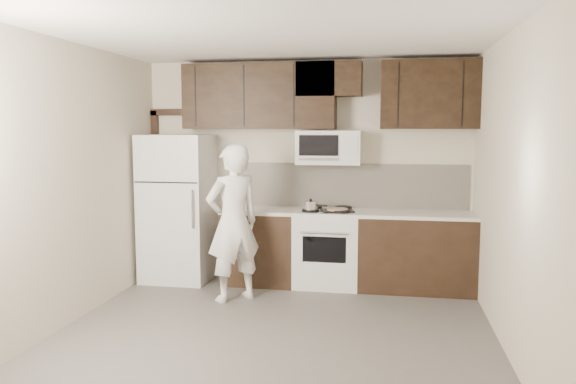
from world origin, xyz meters
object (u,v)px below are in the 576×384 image
(microwave, at_px, (329,147))
(stove, at_px, (327,247))
(refrigerator, at_px, (178,208))
(person, at_px, (233,223))

(microwave, bearing_deg, stove, -89.90)
(microwave, relative_size, refrigerator, 0.42)
(stove, distance_m, refrigerator, 1.90)
(microwave, bearing_deg, person, -136.98)
(refrigerator, bearing_deg, stove, 1.51)
(microwave, xyz_separation_m, person, (-0.94, -0.88, -0.79))
(stove, distance_m, microwave, 1.20)
(stove, height_order, refrigerator, refrigerator)
(microwave, xyz_separation_m, refrigerator, (-1.85, -0.17, -0.75))
(stove, xyz_separation_m, person, (-0.94, -0.76, 0.40))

